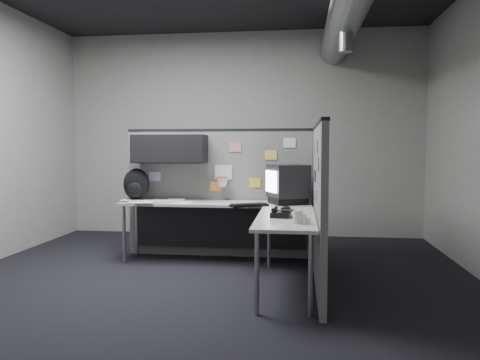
# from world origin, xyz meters

# --- Properties ---
(room) EXTENTS (5.62, 5.62, 3.22)m
(room) POSITION_xyz_m (0.56, 0.00, 2.10)
(room) COLOR black
(room) RESTS_ON ground
(partition_back) EXTENTS (2.44, 0.42, 1.63)m
(partition_back) POSITION_xyz_m (-0.25, 1.23, 1.00)
(partition_back) COLOR slate
(partition_back) RESTS_ON ground
(partition_right) EXTENTS (0.07, 2.23, 1.63)m
(partition_right) POSITION_xyz_m (1.10, 0.22, 0.82)
(partition_right) COLOR slate
(partition_right) RESTS_ON ground
(desk) EXTENTS (2.31, 2.11, 0.73)m
(desk) POSITION_xyz_m (0.15, 0.70, 0.61)
(desk) COLOR #B7B2A5
(desk) RESTS_ON ground
(monitor) EXTENTS (0.54, 0.54, 0.46)m
(monitor) POSITION_xyz_m (0.77, 0.93, 0.97)
(monitor) COLOR black
(monitor) RESTS_ON desk
(keyboard) EXTENTS (0.45, 0.34, 0.04)m
(keyboard) POSITION_xyz_m (0.35, 0.62, 0.75)
(keyboard) COLOR black
(keyboard) RESTS_ON desk
(mouse) EXTENTS (0.28, 0.29, 0.05)m
(mouse) POSITION_xyz_m (0.76, 0.32, 0.75)
(mouse) COLOR black
(mouse) RESTS_ON desk
(phone) EXTENTS (0.20, 0.22, 0.09)m
(phone) POSITION_xyz_m (0.73, -0.14, 0.77)
(phone) COLOR black
(phone) RESTS_ON desk
(bottles) EXTENTS (0.15, 0.17, 0.09)m
(bottles) POSITION_xyz_m (0.92, -0.44, 0.77)
(bottles) COLOR silver
(bottles) RESTS_ON desk
(cup) EXTENTS (0.10, 0.10, 0.12)m
(cup) POSITION_xyz_m (0.89, -0.50, 0.79)
(cup) COLOR beige
(cup) RESTS_ON desk
(papers) EXTENTS (0.92, 0.62, 0.02)m
(papers) POSITION_xyz_m (-0.84, 0.95, 0.74)
(papers) COLOR white
(papers) RESTS_ON desk
(backpack) EXTENTS (0.37, 0.35, 0.40)m
(backpack) POSITION_xyz_m (-1.12, 1.04, 0.93)
(backpack) COLOR black
(backpack) RESTS_ON desk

